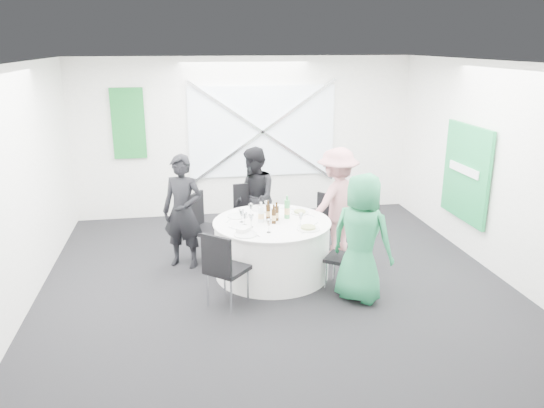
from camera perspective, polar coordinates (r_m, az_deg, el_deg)
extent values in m
plane|color=black|center=(7.10, 0.28, -8.21)|extent=(6.00, 6.00, 0.00)
plane|color=white|center=(6.42, 0.31, 15.01)|extent=(6.00, 6.00, 0.00)
plane|color=silver|center=(9.53, -2.89, 7.19)|extent=(6.00, 0.00, 6.00)
plane|color=silver|center=(3.87, 8.18, -8.09)|extent=(6.00, 0.00, 6.00)
plane|color=silver|center=(6.79, -25.50, 1.47)|extent=(0.00, 6.00, 6.00)
plane|color=silver|center=(7.72, 22.83, 3.52)|extent=(0.00, 6.00, 6.00)
cube|color=silver|center=(9.51, -1.06, 7.81)|extent=(2.60, 0.03, 1.60)
cube|color=silver|center=(9.47, -1.02, 7.77)|extent=(2.63, 0.05, 1.84)
cube|color=silver|center=(9.47, -1.02, 7.77)|extent=(2.63, 0.05, 1.84)
cube|color=#146429|center=(9.40, -15.19, 8.35)|extent=(0.55, 0.04, 1.20)
cube|color=#1A8F46|center=(8.23, 20.14, 3.16)|extent=(0.05, 1.20, 1.40)
cylinder|color=silver|center=(7.13, 0.00, -4.84)|extent=(1.52, 1.52, 0.74)
cylinder|color=silver|center=(7.00, 0.00, -1.96)|extent=(1.56, 1.56, 0.02)
cube|color=black|center=(7.95, -2.24, -1.67)|extent=(0.51, 0.51, 0.05)
cube|color=black|center=(8.06, -2.70, 0.59)|extent=(0.43, 0.11, 0.48)
cylinder|color=silver|center=(8.24, -1.38, -2.80)|extent=(0.02, 0.02, 0.46)
cylinder|color=silver|center=(8.15, -3.81, -3.08)|extent=(0.02, 0.02, 0.46)
cylinder|color=silver|center=(7.92, -0.58, -3.65)|extent=(0.02, 0.02, 0.46)
cylinder|color=silver|center=(7.82, -3.11, -3.95)|extent=(0.02, 0.02, 0.46)
cube|color=black|center=(7.52, -6.86, -2.83)|extent=(0.63, 0.63, 0.05)
cube|color=black|center=(7.55, -8.34, -0.66)|extent=(0.28, 0.38, 0.49)
cylinder|color=silver|center=(7.85, -7.26, -3.97)|extent=(0.02, 0.02, 0.46)
cylinder|color=silver|center=(7.56, -8.71, -4.86)|extent=(0.02, 0.02, 0.46)
cylinder|color=silver|center=(7.67, -4.91, -4.39)|extent=(0.02, 0.02, 0.46)
cylinder|color=silver|center=(7.38, -6.30, -5.33)|extent=(0.02, 0.02, 0.46)
cube|color=black|center=(7.82, 5.10, -2.42)|extent=(0.56, 0.56, 0.05)
cube|color=black|center=(7.89, 6.01, -0.44)|extent=(0.26, 0.33, 0.43)
cylinder|color=silver|center=(7.93, 6.71, -3.93)|extent=(0.02, 0.02, 0.41)
cylinder|color=silver|center=(8.11, 4.88, -3.37)|extent=(0.02, 0.02, 0.41)
cylinder|color=silver|center=(7.69, 5.24, -4.57)|extent=(0.02, 0.02, 0.41)
cylinder|color=silver|center=(7.88, 3.39, -3.98)|extent=(0.02, 0.02, 0.41)
cube|color=black|center=(6.78, 7.57, -5.81)|extent=(0.54, 0.54, 0.05)
cube|color=black|center=(6.64, 9.15, -4.23)|extent=(0.24, 0.32, 0.41)
cylinder|color=silver|center=(6.69, 8.35, -8.20)|extent=(0.02, 0.02, 0.39)
cylinder|color=silver|center=(6.96, 9.14, -7.19)|extent=(0.02, 0.02, 0.39)
cylinder|color=silver|center=(6.77, 5.81, -7.76)|extent=(0.02, 0.02, 0.39)
cylinder|color=silver|center=(7.04, 6.69, -6.78)|extent=(0.02, 0.02, 0.39)
cube|color=black|center=(6.32, -4.82, -7.02)|extent=(0.60, 0.60, 0.05)
cube|color=black|center=(6.07, -6.01, -5.49)|extent=(0.33, 0.30, 0.46)
cylinder|color=silver|center=(6.40, -6.96, -9.16)|extent=(0.02, 0.02, 0.44)
cylinder|color=silver|center=(6.21, -4.40, -9.93)|extent=(0.02, 0.02, 0.44)
cylinder|color=silver|center=(6.64, -5.10, -8.06)|extent=(0.02, 0.02, 0.44)
cylinder|color=silver|center=(6.46, -2.60, -8.76)|extent=(0.02, 0.02, 0.44)
imported|color=black|center=(7.39, -9.57, -0.82)|extent=(0.68, 0.58, 1.59)
imported|color=black|center=(7.97, -1.95, 0.61)|extent=(0.48, 0.79, 1.55)
imported|color=#B9777B|center=(7.72, 6.98, 0.16)|extent=(1.14, 0.91, 1.61)
imported|color=#238150|center=(6.41, 9.60, -3.64)|extent=(0.91, 0.90, 1.58)
cylinder|color=silver|center=(7.47, -1.11, -0.56)|extent=(0.28, 0.28, 0.01)
cylinder|color=silver|center=(7.20, -3.69, -1.30)|extent=(0.28, 0.28, 0.01)
cylinder|color=silver|center=(7.33, 3.00, -0.94)|extent=(0.24, 0.24, 0.01)
cylinder|color=#859A53|center=(7.32, 3.00, -0.79)|extent=(0.16, 0.16, 0.02)
cylinder|color=silver|center=(6.72, 3.91, -2.67)|extent=(0.29, 0.29, 0.01)
cylinder|color=#859A53|center=(6.71, 3.91, -2.51)|extent=(0.19, 0.19, 0.02)
cylinder|color=silver|center=(6.51, -2.88, -3.29)|extent=(0.29, 0.29, 0.01)
cube|color=silver|center=(6.59, -3.06, -2.75)|extent=(0.20, 0.21, 0.05)
cylinder|color=#361F09|center=(6.99, -1.21, -1.06)|extent=(0.06, 0.06, 0.19)
cylinder|color=#361F09|center=(6.95, -1.21, -0.07)|extent=(0.02, 0.02, 0.06)
cylinder|color=tan|center=(6.99, -1.20, -1.22)|extent=(0.06, 0.06, 0.07)
cylinder|color=#361F09|center=(7.04, -0.41, -0.87)|extent=(0.06, 0.06, 0.20)
cylinder|color=#361F09|center=(7.01, -0.42, 0.16)|extent=(0.02, 0.02, 0.06)
cylinder|color=tan|center=(7.05, -0.41, -1.02)|extent=(0.06, 0.06, 0.07)
cylinder|color=#361F09|center=(7.00, 0.50, -1.03)|extent=(0.06, 0.06, 0.19)
cylinder|color=#361F09|center=(6.96, 0.50, -0.03)|extent=(0.02, 0.02, 0.06)
cylinder|color=tan|center=(7.00, 0.50, -1.18)|extent=(0.06, 0.06, 0.07)
cylinder|color=#361F09|center=(6.89, 0.19, -1.32)|extent=(0.06, 0.06, 0.20)
cylinder|color=#361F09|center=(6.85, 0.19, -0.29)|extent=(0.02, 0.02, 0.06)
cylinder|color=tan|center=(6.89, 0.19, -1.48)|extent=(0.06, 0.06, 0.07)
cylinder|color=green|center=(7.09, 1.63, -0.55)|extent=(0.08, 0.08, 0.25)
cylinder|color=green|center=(7.04, 1.64, 0.67)|extent=(0.03, 0.03, 0.06)
cylinder|color=tan|center=(7.09, 1.63, -0.74)|extent=(0.08, 0.08, 0.09)
cylinder|color=silver|center=(6.94, -1.18, -1.12)|extent=(0.08, 0.08, 0.21)
cylinder|color=silver|center=(6.90, -1.19, -0.04)|extent=(0.03, 0.03, 0.06)
cylinder|color=tan|center=(6.94, -1.18, -1.28)|extent=(0.08, 0.08, 0.07)
cylinder|color=white|center=(6.84, 3.09, -2.33)|extent=(0.06, 0.06, 0.00)
cylinder|color=white|center=(6.82, 3.10, -1.92)|extent=(0.01, 0.01, 0.10)
cone|color=white|center=(6.80, 3.11, -1.32)|extent=(0.07, 0.07, 0.08)
cylinder|color=white|center=(7.35, -0.58, -0.93)|extent=(0.06, 0.06, 0.00)
cylinder|color=white|center=(7.33, -0.58, -0.54)|extent=(0.01, 0.01, 0.10)
cone|color=white|center=(7.31, -0.58, 0.03)|extent=(0.07, 0.07, 0.08)
cylinder|color=white|center=(6.86, -2.95, -2.26)|extent=(0.06, 0.06, 0.00)
cylinder|color=white|center=(6.85, -2.95, -1.85)|extent=(0.01, 0.01, 0.10)
cone|color=white|center=(6.82, -2.96, -1.25)|extent=(0.07, 0.07, 0.08)
cylinder|color=white|center=(6.98, -3.30, -1.94)|extent=(0.06, 0.06, 0.00)
cylinder|color=white|center=(6.96, -3.30, -1.53)|extent=(0.01, 0.01, 0.10)
cone|color=white|center=(6.94, -3.31, -0.94)|extent=(0.07, 0.07, 0.08)
cylinder|color=white|center=(6.78, -2.25, -2.49)|extent=(0.06, 0.06, 0.00)
cylinder|color=white|center=(6.76, -2.25, -2.08)|extent=(0.01, 0.01, 0.10)
cone|color=white|center=(6.74, -2.26, -1.47)|extent=(0.07, 0.07, 0.08)
cylinder|color=white|center=(7.23, -2.28, -1.24)|extent=(0.06, 0.06, 0.00)
cylinder|color=white|center=(7.21, -2.29, -0.84)|extent=(0.01, 0.01, 0.10)
cone|color=white|center=(7.19, -2.30, -0.27)|extent=(0.07, 0.07, 0.08)
cylinder|color=white|center=(6.59, -0.35, -3.06)|extent=(0.06, 0.06, 0.00)
cylinder|color=white|center=(6.58, -0.35, -2.64)|extent=(0.01, 0.01, 0.10)
cone|color=white|center=(6.55, -0.35, -2.01)|extent=(0.07, 0.07, 0.08)
cube|color=silver|center=(7.30, -3.83, -1.07)|extent=(0.08, 0.14, 0.01)
cube|color=silver|center=(7.02, -4.71, -1.85)|extent=(0.08, 0.14, 0.01)
cube|color=silver|center=(6.62, 3.50, -3.01)|extent=(0.10, 0.13, 0.01)
cube|color=silver|center=(6.90, 4.68, -2.18)|extent=(0.11, 0.13, 0.01)
cube|color=silver|center=(6.75, -4.31, -2.60)|extent=(0.10, 0.13, 0.01)
cube|color=silver|center=(6.49, -1.72, -3.41)|extent=(0.11, 0.12, 0.01)
cube|color=silver|center=(7.53, 0.90, -0.46)|extent=(0.15, 0.03, 0.01)
cube|color=silver|center=(7.50, -1.64, -0.53)|extent=(0.15, 0.03, 0.01)
cube|color=silver|center=(7.24, 4.13, -1.23)|extent=(0.09, 0.13, 0.01)
cube|color=silver|center=(7.46, 2.33, -0.64)|extent=(0.09, 0.14, 0.01)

